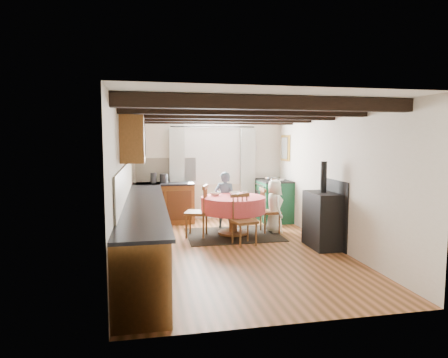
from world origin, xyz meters
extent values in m
cube|color=#A8633C|center=(0.00, 0.00, 0.00)|extent=(3.60, 5.50, 0.00)
cube|color=white|center=(0.00, 0.00, 2.40)|extent=(3.60, 5.50, 0.00)
cube|color=silver|center=(0.00, 2.75, 1.20)|extent=(3.60, 0.00, 2.40)
cube|color=silver|center=(0.00, -2.75, 1.20)|extent=(3.60, 0.00, 2.40)
cube|color=silver|center=(-1.80, 0.00, 1.20)|extent=(0.00, 5.50, 2.40)
cube|color=silver|center=(1.80, 0.00, 1.20)|extent=(0.00, 5.50, 2.40)
cube|color=black|center=(0.00, -2.00, 2.31)|extent=(3.60, 0.16, 0.16)
cube|color=black|center=(0.00, -1.00, 2.31)|extent=(3.60, 0.16, 0.16)
cube|color=black|center=(0.00, 0.00, 2.31)|extent=(3.60, 0.16, 0.16)
cube|color=black|center=(0.00, 1.00, 2.31)|extent=(3.60, 0.16, 0.16)
cube|color=black|center=(0.00, 2.00, 2.31)|extent=(3.60, 0.16, 0.16)
cube|color=beige|center=(-1.78, 0.30, 1.20)|extent=(0.02, 4.50, 0.55)
cube|color=beige|center=(-1.00, 2.73, 1.20)|extent=(1.40, 0.02, 0.55)
cube|color=brown|center=(-1.50, 0.00, 0.44)|extent=(0.60, 5.30, 0.88)
cube|color=brown|center=(-1.05, 2.45, 0.44)|extent=(1.30, 0.60, 0.88)
cube|color=black|center=(-1.48, 0.00, 0.90)|extent=(0.64, 5.30, 0.04)
cube|color=black|center=(-1.05, 2.43, 0.90)|extent=(1.30, 0.64, 0.04)
cube|color=brown|center=(-1.63, 1.20, 1.95)|extent=(0.34, 1.80, 0.90)
cube|color=brown|center=(-1.63, -0.30, 1.90)|extent=(0.34, 0.90, 0.70)
cube|color=white|center=(0.10, 2.73, 1.60)|extent=(1.34, 0.03, 1.54)
cube|color=white|center=(0.10, 2.74, 1.60)|extent=(1.20, 0.01, 1.40)
cube|color=#959C8F|center=(-0.75, 2.65, 1.10)|extent=(0.35, 0.10, 2.10)
cube|color=#959C8F|center=(0.95, 2.65, 1.10)|extent=(0.35, 0.10, 2.10)
cylinder|color=black|center=(0.10, 2.65, 2.20)|extent=(2.00, 0.03, 0.03)
cube|color=gold|center=(1.77, 2.30, 1.70)|extent=(0.04, 0.50, 0.60)
cylinder|color=silver|center=(1.05, 2.72, 1.70)|extent=(0.30, 0.02, 0.30)
cube|color=black|center=(0.23, 1.03, 0.01)|extent=(1.83, 1.42, 0.01)
imported|color=#476175|center=(0.19, 1.66, 0.61)|extent=(0.51, 0.41, 1.22)
imported|color=white|center=(1.11, 1.09, 0.54)|extent=(0.35, 0.53, 1.08)
imported|color=silver|center=(0.33, 1.32, 0.80)|extent=(0.29, 0.29, 0.05)
imported|color=silver|center=(-0.10, 1.24, 0.80)|extent=(0.27, 0.27, 0.06)
imported|color=silver|center=(0.47, 1.06, 0.82)|extent=(0.15, 0.15, 0.10)
cylinder|color=#262628|center=(-1.30, 2.44, 1.04)|extent=(0.14, 0.14, 0.24)
cylinder|color=#262628|center=(-1.06, 2.45, 1.02)|extent=(0.18, 0.18, 0.21)
camera|label=1|loc=(-1.41, -6.32, 1.88)|focal=30.86mm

